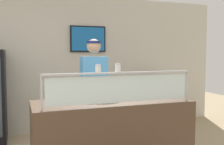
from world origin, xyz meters
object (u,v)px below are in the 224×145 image
at_px(pizza_box_stack, 164,83).
at_px(parmesan_shaker, 98,69).
at_px(pizza_tray, 104,100).
at_px(pepper_flake_shaker, 118,68).
at_px(pizza_server, 105,98).
at_px(worker_figure, 94,90).

bearing_deg(pizza_box_stack, parmesan_shaker, -134.92).
relative_size(pizza_tray, pepper_flake_shaker, 4.33).
xyz_separation_m(pizza_server, worker_figure, (0.05, 0.67, 0.02)).
relative_size(pizza_tray, parmesan_shaker, 4.71).
distance_m(pizza_tray, worker_figure, 0.65).
bearing_deg(worker_figure, parmesan_shaker, -103.23).
bearing_deg(parmesan_shaker, pizza_box_stack, 45.08).
distance_m(pizza_server, worker_figure, 0.67).
relative_size(pizza_tray, pizza_box_stack, 0.82).
bearing_deg(pizza_box_stack, pepper_flake_shaker, -131.46).
distance_m(pizza_tray, pizza_server, 0.03).
distance_m(pizza_server, pizza_box_stack, 2.52).
distance_m(parmesan_shaker, pizza_box_stack, 2.90).
xyz_separation_m(pizza_server, pepper_flake_shaker, (0.05, -0.32, 0.39)).
relative_size(pizza_server, worker_figure, 0.16).
bearing_deg(worker_figure, pizza_tray, -95.48).
distance_m(pizza_tray, pepper_flake_shaker, 0.54).
height_order(pepper_flake_shaker, pizza_box_stack, pepper_flake_shaker).
bearing_deg(parmesan_shaker, pizza_server, 60.69).
height_order(pizza_server, parmesan_shaker, parmesan_shaker).
bearing_deg(pepper_flake_shaker, pizza_box_stack, 48.54).
bearing_deg(pizza_tray, pepper_flake_shaker, -79.99).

